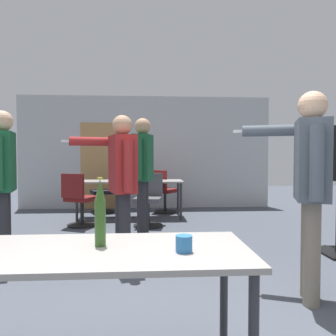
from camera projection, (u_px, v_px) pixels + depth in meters
back_wall at (145, 153)px, 7.92m from camera, size 6.04×0.12×2.69m
conference_table_near at (96, 264)px, 1.73m from camera, size 1.63×0.70×0.76m
conference_table_far at (130, 184)px, 6.62m from camera, size 2.13×0.70×0.76m
person_near_casual at (121, 175)px, 3.76m from camera, size 0.90×0.63×1.72m
person_far_watching at (142, 166)px, 4.93m from camera, size 0.79×0.76×1.82m
person_center_tall at (1, 172)px, 3.68m from camera, size 0.87×0.59×1.76m
person_right_polo at (310, 175)px, 2.80m from camera, size 0.75×0.83×1.80m
office_chair_mid_tucked at (106, 193)px, 7.30m from camera, size 0.65×0.60×0.92m
office_chair_far_left at (79, 201)px, 5.80m from camera, size 0.62×0.66×0.95m
office_chair_side_rolled at (149, 201)px, 5.89m from camera, size 0.54×0.60×0.94m
office_chair_far_right at (163, 193)px, 7.24m from camera, size 0.68×0.69×0.95m
beer_bottle at (100, 214)px, 1.78m from camera, size 0.06×0.06×0.38m
drink_cup at (184, 244)px, 1.67m from camera, size 0.09×0.09×0.09m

